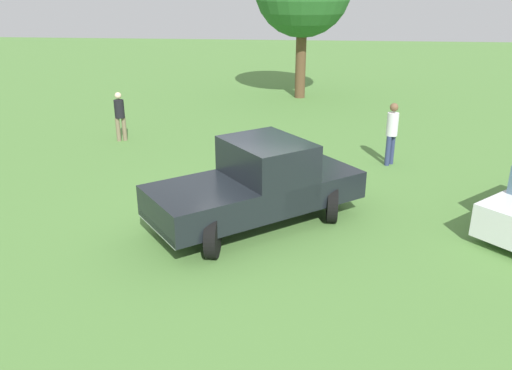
{
  "coord_description": "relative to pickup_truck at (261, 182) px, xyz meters",
  "views": [
    {
      "loc": [
        10.5,
        1.31,
        4.85
      ],
      "look_at": [
        0.37,
        0.26,
        0.9
      ],
      "focal_mm": 36.25,
      "sensor_mm": 36.0,
      "label": 1
    }
  ],
  "objects": [
    {
      "name": "person_visitor",
      "position": [
        -4.27,
        3.33,
        0.07
      ],
      "size": [
        0.45,
        0.45,
        1.8
      ],
      "rotation": [
        0.0,
        0.0,
        3.99
      ],
      "color": "navy",
      "rests_on": "ground_plane"
    },
    {
      "name": "ground_plane",
      "position": [
        -0.3,
        -0.36,
        -0.95
      ],
      "size": [
        80.0,
        80.0,
        0.0
      ],
      "primitive_type": "plane",
      "color": "#54843D"
    },
    {
      "name": "pickup_truck",
      "position": [
        0.0,
        0.0,
        0.0
      ],
      "size": [
        4.31,
        4.75,
        1.83
      ],
      "rotation": [
        0.0,
        0.0,
        5.39
      ],
      "color": "black",
      "rests_on": "ground_plane"
    },
    {
      "name": "person_bystander",
      "position": [
        -5.88,
        -5.2,
        -0.04
      ],
      "size": [
        0.44,
        0.44,
        1.62
      ],
      "rotation": [
        0.0,
        0.0,
        0.51
      ],
      "color": "#7A6B51",
      "rests_on": "ground_plane"
    }
  ]
}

